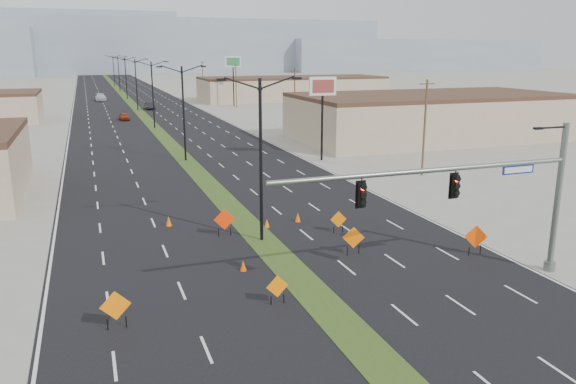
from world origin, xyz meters
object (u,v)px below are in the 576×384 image
object	(u,v)px
cone_0	(243,266)
streetlight_4	(126,77)
streetlight_2	(153,92)
car_far	(101,97)
streetlight_6	(114,70)
cone_2	(267,223)
streetlight_0	(261,155)
car_mid	(150,106)
car_left	(124,116)
construction_sign_5	(476,238)
construction_sign_2	(224,220)
pole_sign_east_near	(323,93)
streetlight_5	(119,73)
pole_sign_east_far	(233,65)
cone_1	(298,217)
streetlight_1	(184,110)
construction_sign_4	(353,239)
construction_sign_1	(277,287)
cone_3	(169,221)
construction_sign_3	(338,220)
streetlight_3	(136,83)
construction_sign_0	(116,307)
signal_mast	(486,192)

from	to	relation	value
cone_0	streetlight_4	bearing A→B (deg)	88.80
streetlight_2	car_far	distance (m)	54.07
streetlight_6	cone_2	world-z (taller)	streetlight_6
streetlight_0	car_mid	world-z (taller)	streetlight_0
car_left	construction_sign_5	world-z (taller)	construction_sign_5
construction_sign_2	pole_sign_east_near	xyz separation A→B (m)	(16.00, 21.78, 6.16)
streetlight_5	car_mid	bearing A→B (deg)	-87.45
cone_0	pole_sign_east_far	distance (m)	93.66
cone_1	streetlight_1	bearing A→B (deg)	97.95
pole_sign_east_far	construction_sign_4	bearing A→B (deg)	-81.32
construction_sign_1	pole_sign_east_far	distance (m)	97.87
cone_0	streetlight_2	bearing A→B (deg)	87.70
cone_2	cone_3	xyz separation A→B (m)	(-6.17, 2.55, 0.05)
car_left	cone_1	world-z (taller)	car_left
streetlight_4	construction_sign_2	xyz separation A→B (m)	(-2.00, -110.45, -4.35)
cone_2	cone_3	bearing A→B (deg)	157.53
streetlight_6	streetlight_5	bearing A→B (deg)	-90.00
streetlight_2	construction_sign_3	size ratio (longest dim) A/B	6.93
streetlight_3	cone_2	xyz separation A→B (m)	(1.10, -81.61, -5.13)
streetlight_1	streetlight_3	distance (m)	56.00
car_left	construction_sign_0	distance (m)	77.34
construction_sign_1	construction_sign_2	bearing A→B (deg)	88.30
streetlight_4	cone_0	bearing A→B (deg)	-91.20
signal_mast	car_mid	size ratio (longest dim) A/B	3.67
streetlight_2	construction_sign_1	distance (m)	65.19
car_mid	construction_sign_1	xyz separation A→B (m)	(-4.44, -94.24, 0.11)
construction_sign_4	cone_3	world-z (taller)	construction_sign_4
cone_2	construction_sign_0	bearing A→B (deg)	-132.21
car_mid	streetlight_6	bearing A→B (deg)	88.06
car_far	construction_sign_2	distance (m)	108.04
streetlight_1	cone_3	world-z (taller)	streetlight_1
car_left	construction_sign_5	bearing A→B (deg)	-82.51
cone_1	car_far	bearing A→B (deg)	95.24
construction_sign_1	streetlight_6	bearing A→B (deg)	87.65
car_far	construction_sign_4	distance (m)	114.27
streetlight_1	construction_sign_3	distance (m)	29.04
car_far	cone_0	size ratio (longest dim) A/B	9.48
streetlight_5	streetlight_4	bearing A→B (deg)	-90.00
streetlight_4	construction_sign_0	size ratio (longest dim) A/B	5.76
streetlight_2	streetlight_4	size ratio (longest dim) A/B	1.00
construction_sign_2	construction_sign_4	distance (m)	8.54
construction_sign_0	cone_0	world-z (taller)	construction_sign_0
construction_sign_2	cone_3	distance (m)	4.63
construction_sign_2	cone_2	distance (m)	3.30
car_far	cone_1	xyz separation A→B (m)	(9.77, -106.62, -0.50)
car_far	streetlight_5	bearing A→B (deg)	76.82
streetlight_1	construction_sign_2	size ratio (longest dim) A/B	5.56
signal_mast	construction_sign_1	size ratio (longest dim) A/B	11.31
streetlight_1	cone_3	distance (m)	24.15
streetlight_2	cone_1	world-z (taller)	streetlight_2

